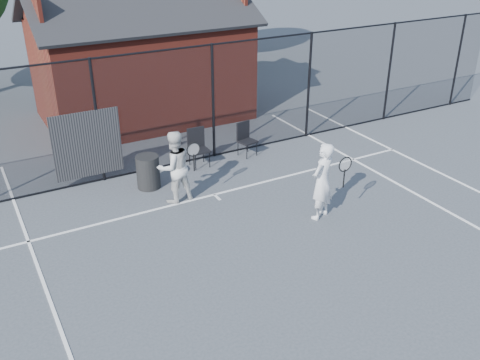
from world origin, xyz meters
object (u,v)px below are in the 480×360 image
chair_left (199,149)px  waste_bin (148,172)px  player_back (174,167)px  chair_right (247,140)px  clubhouse (141,66)px  player_front (322,181)px

chair_left → waste_bin: (-1.56, -0.50, -0.09)m
player_back → waste_bin: 1.06m
chair_left → chair_right: size_ratio=1.09×
clubhouse → waste_bin: clubhouse is taller
player_front → waste_bin: (-2.70, 3.10, -0.45)m
clubhouse → waste_bin: 5.32m
clubhouse → player_front: 8.10m
player_front → chair_right: bearing=85.8°
clubhouse → chair_right: (1.29, -4.40, -1.16)m
player_front → clubhouse: bearing=97.3°
clubhouse → chair_left: size_ratio=6.70×
chair_right → player_back: bearing=-164.2°
player_front → player_back: (-2.40, 2.18, -0.02)m
clubhouse → chair_right: bearing=-73.6°
chair_left → chair_right: 1.41m
player_back → clubhouse: bearing=76.7°
player_front → chair_right: 3.63m
player_back → player_front: bearing=-42.3°
chair_right → waste_bin: chair_right is taller
clubhouse → chair_right: 4.73m
player_front → waste_bin: size_ratio=2.12×
chair_right → waste_bin: bearing=177.3°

